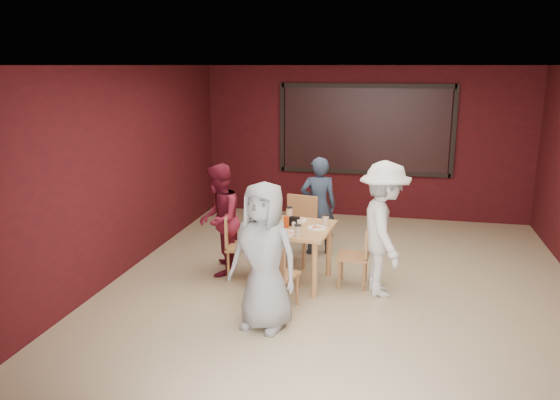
% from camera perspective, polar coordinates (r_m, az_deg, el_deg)
% --- Properties ---
extents(floor, '(7.00, 7.00, 0.00)m').
position_cam_1_polar(floor, '(7.26, 6.53, -8.89)').
color(floor, tan).
rests_on(floor, ground).
extents(window_blinds, '(3.00, 0.02, 1.50)m').
position_cam_1_polar(window_blinds, '(10.20, 8.89, 7.27)').
color(window_blinds, black).
extents(dining_table, '(1.06, 1.06, 0.92)m').
position_cam_1_polar(dining_table, '(7.09, 1.39, -3.53)').
color(dining_table, tan).
rests_on(dining_table, floor).
extents(chair_front, '(0.50, 0.50, 0.82)m').
position_cam_1_polar(chair_front, '(6.40, -0.48, -7.51)').
color(chair_front, '#A3753F').
rests_on(chair_front, floor).
extents(chair_back, '(0.55, 0.55, 0.97)m').
position_cam_1_polar(chair_back, '(7.91, 1.99, -2.66)').
color(chair_back, '#A3753F').
rests_on(chair_back, floor).
extents(chair_left, '(0.52, 0.52, 0.87)m').
position_cam_1_polar(chair_left, '(7.36, -4.67, -4.41)').
color(chair_left, '#A3753F').
rests_on(chair_left, floor).
extents(chair_right, '(0.40, 0.40, 0.81)m').
position_cam_1_polar(chair_right, '(7.12, 8.22, -5.45)').
color(chair_right, '#A3753F').
rests_on(chair_right, floor).
extents(diner_front, '(0.90, 0.70, 1.63)m').
position_cam_1_polar(diner_front, '(5.85, -1.69, -5.92)').
color(diner_front, gray).
rests_on(diner_front, floor).
extents(diner_back, '(0.61, 0.48, 1.49)m').
position_cam_1_polar(diner_back, '(8.21, 4.03, -0.62)').
color(diner_back, '#293549').
rests_on(diner_back, floor).
extents(diner_left, '(0.69, 0.82, 1.53)m').
position_cam_1_polar(diner_left, '(7.45, -6.39, -2.04)').
color(diner_left, maroon).
rests_on(diner_left, floor).
extents(diner_right, '(0.87, 1.21, 1.68)m').
position_cam_1_polar(diner_right, '(6.82, 10.78, -3.02)').
color(diner_right, silver).
rests_on(diner_right, floor).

